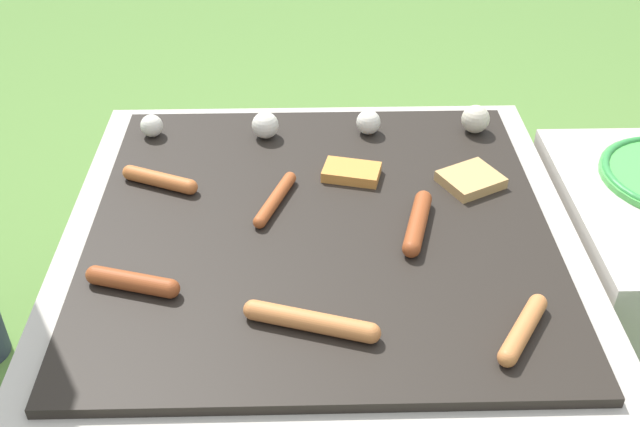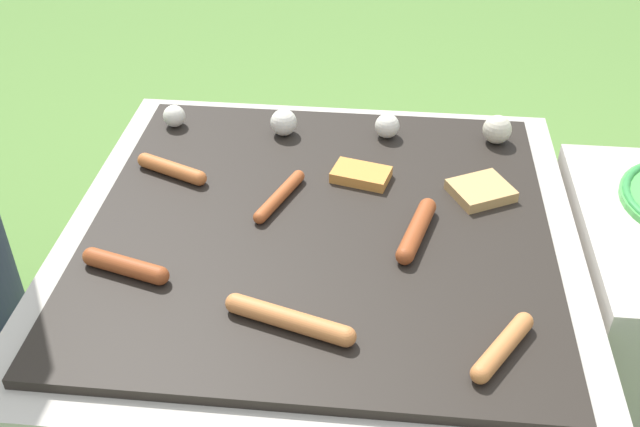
# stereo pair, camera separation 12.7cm
# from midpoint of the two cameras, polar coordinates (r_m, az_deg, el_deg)

# --- Properties ---
(ground_plane) EXTENTS (14.00, 14.00, 0.00)m
(ground_plane) POSITION_cam_midpoint_polar(r_m,az_deg,el_deg) (1.57, -2.37, -13.20)
(ground_plane) COLOR #567F38
(grill) EXTENTS (0.88, 0.88, 0.42)m
(grill) POSITION_cam_midpoint_polar(r_m,az_deg,el_deg) (1.42, -2.58, -7.71)
(grill) COLOR #B2AA9E
(grill) RESTS_ON ground_plane
(sausage_front_center) EXTENTS (0.07, 0.17, 0.03)m
(sausage_front_center) POSITION_cam_midpoint_polar(r_m,az_deg,el_deg) (1.26, 4.60, -0.81)
(sausage_front_center) COLOR #93421E
(sausage_front_center) RESTS_ON grill
(sausage_back_right) EXTENTS (0.07, 0.15, 0.02)m
(sausage_back_right) POSITION_cam_midpoint_polar(r_m,az_deg,el_deg) (1.32, -6.17, 1.00)
(sausage_back_right) COLOR #A34C23
(sausage_back_right) RESTS_ON grill
(sausage_back_left) EXTENTS (0.20, 0.08, 0.03)m
(sausage_back_left) POSITION_cam_midpoint_polar(r_m,az_deg,el_deg) (1.08, -4.09, -8.34)
(sausage_back_left) COLOR #C6753D
(sausage_back_left) RESTS_ON grill
(sausage_back_center) EXTENTS (0.15, 0.06, 0.03)m
(sausage_back_center) POSITION_cam_midpoint_polar(r_m,az_deg,el_deg) (1.19, -17.10, -5.11)
(sausage_back_center) COLOR #93421E
(sausage_back_center) RESTS_ON grill
(sausage_front_right) EXTENTS (0.10, 0.13, 0.03)m
(sausage_front_right) POSITION_cam_midpoint_polar(r_m,az_deg,el_deg) (1.09, 12.02, -8.77)
(sausage_front_right) COLOR #C6753D
(sausage_front_right) RESTS_ON grill
(sausage_front_left) EXTENTS (0.14, 0.08, 0.03)m
(sausage_front_left) POSITION_cam_midpoint_polar(r_m,az_deg,el_deg) (1.40, -14.67, 2.42)
(sausage_front_left) COLOR #B7602D
(sausage_front_left) RESTS_ON grill
(bread_slice_center) EXTENTS (0.12, 0.09, 0.02)m
(bread_slice_center) POSITION_cam_midpoint_polar(r_m,az_deg,el_deg) (1.39, -0.19, 3.08)
(bread_slice_center) COLOR #D18438
(bread_slice_center) RESTS_ON grill
(bread_slice_left) EXTENTS (0.13, 0.12, 0.02)m
(bread_slice_left) POSITION_cam_midpoint_polar(r_m,az_deg,el_deg) (1.38, 8.87, 2.47)
(bread_slice_left) COLOR tan
(bread_slice_left) RESTS_ON grill
(mushroom_row) EXTENTS (0.70, 0.07, 0.06)m
(mushroom_row) POSITION_cam_midpoint_polar(r_m,az_deg,el_deg) (1.51, -0.93, 6.87)
(mushroom_row) COLOR silver
(mushroom_row) RESTS_ON grill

